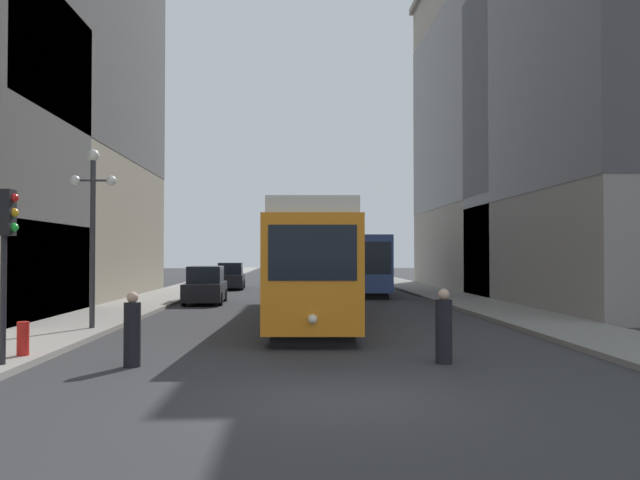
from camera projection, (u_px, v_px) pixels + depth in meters
name	position (u px, v px, depth m)	size (l,w,h in m)	color
ground_plane	(340.00, 400.00, 10.50)	(200.00, 200.00, 0.00)	#303033
sidewalk_left	(202.00, 284.00, 50.10)	(3.11, 120.00, 0.15)	gray
sidewalk_right	(400.00, 283.00, 50.80)	(3.11, 120.00, 0.15)	gray
streetcar	(314.00, 263.00, 22.84)	(3.21, 14.33, 3.89)	black
transit_bus	(359.00, 262.00, 39.05)	(2.68, 11.47, 3.45)	black
parked_car_left_near	(205.00, 286.00, 31.10)	(1.99, 4.53, 1.82)	black
parked_car_left_mid	(231.00, 277.00, 43.93)	(2.02, 4.74, 1.82)	black
pedestrian_crossing_near	(132.00, 332.00, 13.58)	(0.36, 0.36, 1.60)	black
pedestrian_crossing_far	(444.00, 329.00, 13.99)	(0.37, 0.37, 1.64)	black
traffic_light_near_left	(5.00, 230.00, 13.05)	(0.47, 0.36, 3.59)	#232328
lamp_post_left_near	(93.00, 210.00, 19.54)	(1.41, 0.36, 5.48)	#333338
fire_hydrant	(23.00, 339.00, 14.15)	(0.26, 0.26, 0.75)	red
building_right_midblock	(528.00, 116.00, 43.35)	(12.47, 20.75, 23.07)	#A89E8E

